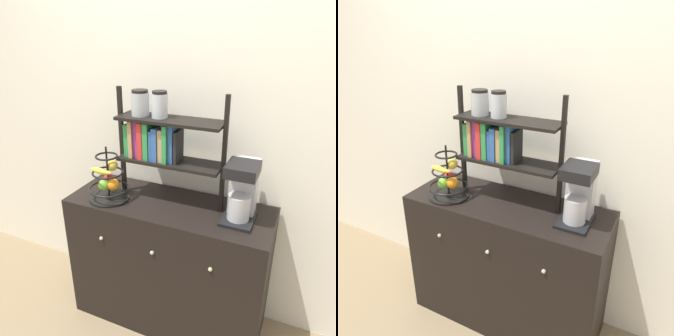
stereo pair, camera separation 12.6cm
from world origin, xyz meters
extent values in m
cube|color=silver|center=(0.00, 0.51, 1.30)|extent=(7.00, 0.05, 2.60)
cube|color=black|center=(0.00, 0.23, 0.46)|extent=(1.28, 0.47, 0.91)
sphere|color=#B2AD8C|center=(-0.35, -0.01, 0.71)|extent=(0.02, 0.02, 0.02)
sphere|color=#B2AD8C|center=(0.00, -0.01, 0.71)|extent=(0.02, 0.02, 0.02)
sphere|color=#B2AD8C|center=(0.35, -0.01, 0.71)|extent=(0.02, 0.02, 0.02)
cube|color=black|center=(0.43, 0.23, 0.92)|extent=(0.18, 0.24, 0.02)
cube|color=#B7B7BC|center=(0.43, 0.30, 1.09)|extent=(0.15, 0.10, 0.32)
cylinder|color=#B7B7BC|center=(0.43, 0.21, 1.00)|extent=(0.12, 0.12, 0.14)
cube|color=black|center=(0.43, 0.22, 1.22)|extent=(0.17, 0.19, 0.06)
cylinder|color=black|center=(-0.37, 0.15, 0.92)|extent=(0.26, 0.26, 0.01)
cylinder|color=black|center=(-0.37, 0.15, 1.09)|extent=(0.01, 0.01, 0.34)
torus|color=black|center=(-0.37, 0.15, 0.98)|extent=(0.25, 0.25, 0.01)
torus|color=black|center=(-0.37, 0.15, 1.09)|extent=(0.20, 0.20, 0.01)
torus|color=black|center=(-0.37, 0.15, 1.20)|extent=(0.14, 0.14, 0.01)
sphere|color=red|center=(-0.41, 0.20, 1.02)|extent=(0.07, 0.07, 0.07)
sphere|color=#6BAD33|center=(-0.38, 0.11, 1.02)|extent=(0.07, 0.07, 0.07)
sphere|color=orange|center=(-0.33, 0.14, 1.02)|extent=(0.08, 0.08, 0.08)
ellipsoid|color=yellow|center=(-0.40, 0.11, 1.11)|extent=(0.15, 0.05, 0.04)
sphere|color=gold|center=(-0.36, 0.19, 1.12)|extent=(0.07, 0.07, 0.07)
cube|color=black|center=(-0.35, 0.29, 1.25)|extent=(0.02, 0.02, 0.68)
cube|color=black|center=(0.31, 0.29, 1.25)|extent=(0.02, 0.02, 0.68)
cube|color=black|center=(-0.02, 0.29, 1.17)|extent=(0.63, 0.20, 0.02)
cube|color=black|center=(-0.02, 0.29, 1.42)|extent=(0.63, 0.20, 0.02)
cube|color=#2D8C47|center=(-0.28, 0.29, 1.28)|extent=(0.03, 0.13, 0.20)
cube|color=tan|center=(-0.25, 0.29, 1.29)|extent=(0.03, 0.15, 0.23)
cube|color=#8C338C|center=(-0.22, 0.29, 1.29)|extent=(0.03, 0.12, 0.23)
cube|color=red|center=(-0.18, 0.29, 1.29)|extent=(0.03, 0.16, 0.23)
cube|color=#2D8C47|center=(-0.14, 0.29, 1.29)|extent=(0.03, 0.16, 0.23)
cube|color=#2D599E|center=(-0.11, 0.29, 1.27)|extent=(0.02, 0.15, 0.18)
cube|color=#2D599E|center=(-0.09, 0.29, 1.28)|extent=(0.03, 0.16, 0.20)
cube|color=tan|center=(-0.05, 0.29, 1.28)|extent=(0.03, 0.15, 0.20)
cube|color=#2D8C47|center=(-0.02, 0.29, 1.29)|extent=(0.03, 0.16, 0.23)
cube|color=#2D599E|center=(0.01, 0.29, 1.29)|extent=(0.03, 0.13, 0.23)
cube|color=black|center=(0.04, 0.29, 1.28)|extent=(0.02, 0.12, 0.19)
cylinder|color=#ADB2B7|center=(-0.21, 0.29, 1.50)|extent=(0.11, 0.11, 0.13)
cylinder|color=black|center=(-0.21, 0.29, 1.58)|extent=(0.10, 0.10, 0.02)
cylinder|color=silver|center=(-0.08, 0.29, 1.50)|extent=(0.09, 0.09, 0.14)
cylinder|color=black|center=(-0.08, 0.29, 1.58)|extent=(0.08, 0.08, 0.02)
camera|label=1|loc=(0.71, -1.39, 1.91)|focal=35.00mm
camera|label=2|loc=(0.83, -1.33, 1.91)|focal=35.00mm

